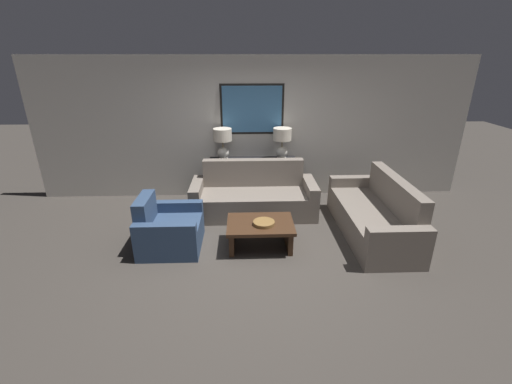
# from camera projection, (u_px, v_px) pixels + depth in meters

# --- Properties ---
(ground_plane) EXTENTS (20.00, 20.00, 0.00)m
(ground_plane) POSITION_uv_depth(u_px,v_px,m) (257.00, 256.00, 4.85)
(ground_plane) COLOR #3D3833
(back_wall) EXTENTS (8.24, 0.12, 2.65)m
(back_wall) POSITION_uv_depth(u_px,v_px,m) (252.00, 129.00, 6.53)
(back_wall) COLOR beige
(back_wall) RESTS_ON ground_plane
(console_table) EXTENTS (1.65, 0.39, 0.80)m
(console_table) POSITION_uv_depth(u_px,v_px,m) (253.00, 179.00, 6.62)
(console_table) COLOR black
(console_table) RESTS_ON ground_plane
(table_lamp_left) EXTENTS (0.34, 0.34, 0.59)m
(table_lamp_left) POSITION_uv_depth(u_px,v_px,m) (223.00, 140.00, 6.31)
(table_lamp_left) COLOR silver
(table_lamp_left) RESTS_ON console_table
(table_lamp_right) EXTENTS (0.34, 0.34, 0.59)m
(table_lamp_right) POSITION_uv_depth(u_px,v_px,m) (282.00, 140.00, 6.35)
(table_lamp_right) COLOR silver
(table_lamp_right) RESTS_ON console_table
(couch_by_back_wall) EXTENTS (2.15, 0.86, 0.91)m
(couch_by_back_wall) POSITION_uv_depth(u_px,v_px,m) (254.00, 197.00, 6.05)
(couch_by_back_wall) COLOR slate
(couch_by_back_wall) RESTS_ON ground_plane
(couch_by_side) EXTENTS (0.86, 2.15, 0.91)m
(couch_by_side) POSITION_uv_depth(u_px,v_px,m) (374.00, 216.00, 5.36)
(couch_by_side) COLOR slate
(couch_by_side) RESTS_ON ground_plane
(coffee_table) EXTENTS (0.96, 0.70, 0.40)m
(coffee_table) POSITION_uv_depth(u_px,v_px,m) (260.00, 230.00, 4.97)
(coffee_table) COLOR #3D2616
(coffee_table) RESTS_ON ground_plane
(decorative_bowl) EXTENTS (0.31, 0.31, 0.05)m
(decorative_bowl) POSITION_uv_depth(u_px,v_px,m) (264.00, 223.00, 4.87)
(decorative_bowl) COLOR olive
(decorative_bowl) RESTS_ON coffee_table
(armchair_near_back_wall) EXTENTS (0.86, 0.90, 0.79)m
(armchair_near_back_wall) POSITION_uv_depth(u_px,v_px,m) (168.00, 230.00, 4.99)
(armchair_near_back_wall) COLOR navy
(armchair_near_back_wall) RESTS_ON ground_plane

